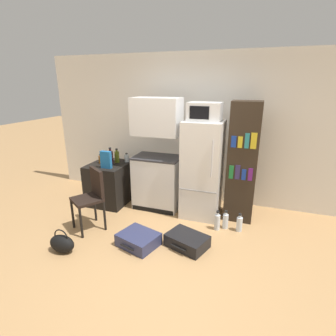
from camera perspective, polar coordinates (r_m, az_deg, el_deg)
The scene contains 20 objects.
ground_plane at distance 3.65m, azimuth -2.20°, elevation -18.24°, with size 24.00×24.00×0.00m, color tan.
wall_back at distance 4.89m, azimuth 8.51°, elevation 8.20°, with size 6.40×0.10×2.68m.
side_table at distance 5.02m, azimuth -12.51°, elevation -3.21°, with size 0.68×0.76×0.75m.
kitchen_hutch at distance 4.56m, azimuth -2.35°, elevation 1.77°, with size 0.81×0.54×1.94m.
refrigerator at distance 4.33m, azimuth 7.47°, elevation -0.39°, with size 0.62×0.62×1.60m.
microwave at distance 4.13m, azimuth 8.00°, elevation 12.07°, with size 0.51×0.36×0.28m.
bookshelf at distance 4.31m, azimuth 15.87°, elevation 1.11°, with size 0.45×0.41×1.91m.
bottle_wine_dark at distance 4.84m, azimuth -12.39°, elevation 2.30°, with size 0.09×0.09×0.31m.
bottle_olive_oil at distance 4.93m, azimuth -11.06°, elevation 2.45°, with size 0.08×0.08×0.26m.
bottle_clear_short at distance 4.95m, azimuth -8.97°, elevation 2.14°, with size 0.09×0.09×0.16m.
bottle_amber_beer at distance 4.95m, azimuth -14.51°, elevation 1.82°, with size 0.06×0.06×0.17m.
bowl at distance 5.10m, azimuth -13.09°, elevation 1.77°, with size 0.13×0.13×0.04m.
cereal_box at distance 4.62m, azimuth -13.34°, elevation 1.77°, with size 0.19×0.07×0.30m.
chair at distance 4.13m, azimuth -16.23°, elevation -5.37°, with size 0.55×0.55×0.94m.
suitcase_large_flat at distance 3.80m, azimuth -6.44°, elevation -15.19°, with size 0.61×0.55×0.17m.
suitcase_small_flat at distance 3.76m, azimuth 4.18°, elevation -15.52°, with size 0.64×0.54×0.17m.
handbag at distance 3.90m, azimuth -22.08°, elevation -14.96°, with size 0.36×0.20×0.33m.
water_bottle_front at distance 4.21m, azimuth 15.27°, elevation -11.62°, with size 0.09×0.09×0.29m.
water_bottle_middle at distance 4.23m, azimuth 12.39°, elevation -11.16°, with size 0.09×0.09×0.30m.
water_bottle_back at distance 4.17m, azimuth 10.67°, elevation -11.41°, with size 0.09×0.09×0.31m.
Camera 1 is at (1.10, -2.73, 2.16)m, focal length 28.00 mm.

